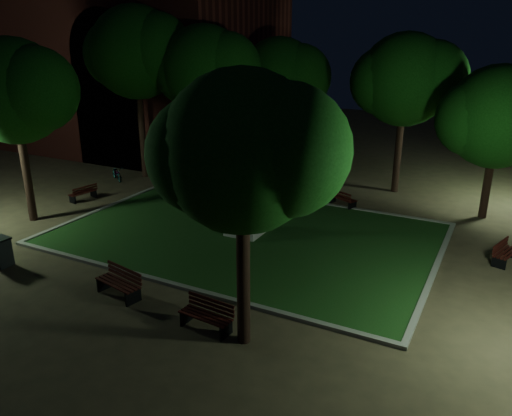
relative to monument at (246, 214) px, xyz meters
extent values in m
plane|color=#483B28|center=(0.00, -2.00, -0.96)|extent=(80.00, 80.00, 0.00)
cube|color=#1B4115|center=(0.00, 0.00, -0.92)|extent=(15.00, 10.00, 0.08)
cube|color=slate|center=(0.00, -5.10, -0.90)|extent=(15.40, 0.20, 0.12)
cube|color=slate|center=(0.00, 5.10, -0.90)|extent=(15.40, 0.20, 0.12)
cube|color=slate|center=(-7.60, 0.00, -0.90)|extent=(0.20, 10.00, 0.12)
cube|color=slate|center=(7.60, 0.00, -0.90)|extent=(0.20, 10.00, 0.12)
cube|color=#AAA39D|center=(0.00, 0.00, -0.73)|extent=(1.40, 1.40, 0.30)
cube|color=#AAA39D|center=(0.00, 0.00, -0.38)|extent=(1.00, 1.00, 0.40)
cylinder|color=#AAA39D|center=(0.00, 0.00, 0.82)|extent=(0.44, 0.44, 2.00)
sphere|color=#AAA39D|center=(0.00, 0.00, 2.07)|extent=(0.50, 0.50, 0.50)
cube|color=#511D17|center=(-16.00, 12.00, 6.54)|extent=(20.00, 12.00, 15.00)
cube|color=black|center=(-13.00, 7.50, 2.54)|extent=(5.00, 3.00, 7.00)
cylinder|color=black|center=(-13.00, 7.50, 6.04)|extent=(5.00, 3.00, 5.00)
plane|color=orange|center=(-13.00, 8.70, 2.54)|extent=(6.30, 0.00, 6.30)
cylinder|color=black|center=(-9.47, -2.86, 1.25)|extent=(0.36, 0.36, 4.41)
sphere|color=#10460F|center=(-9.47, -2.86, 4.78)|extent=(4.43, 4.43, 4.43)
sphere|color=#10460F|center=(-8.36, -2.66, 4.88)|extent=(3.55, 3.55, 3.55)
cylinder|color=black|center=(-5.72, 6.00, 1.43)|extent=(0.36, 0.36, 4.78)
sphere|color=#10460F|center=(-5.72, 6.00, 5.24)|extent=(4.72, 4.72, 4.72)
sphere|color=#10460F|center=(-4.54, 6.20, 5.34)|extent=(3.77, 3.77, 3.77)
sphere|color=#10460F|center=(-6.66, 5.70, 5.14)|extent=(3.54, 3.54, 3.54)
cylinder|color=black|center=(4.13, 9.10, 1.26)|extent=(0.36, 0.36, 4.44)
sphere|color=#10460F|center=(4.13, 9.10, 4.88)|extent=(4.65, 4.65, 4.65)
sphere|color=#10460F|center=(5.29, 9.30, 4.98)|extent=(3.72, 3.72, 3.72)
sphere|color=#10460F|center=(3.20, 8.80, 4.78)|extent=(3.49, 3.49, 3.49)
cylinder|color=black|center=(8.64, 6.91, 0.68)|extent=(0.36, 0.36, 3.27)
sphere|color=#10460F|center=(8.64, 6.91, 3.66)|extent=(4.48, 4.48, 4.48)
sphere|color=#10460F|center=(7.75, 6.61, 3.56)|extent=(3.36, 3.36, 3.36)
cylinder|color=black|center=(3.61, -6.76, 1.09)|extent=(0.36, 0.36, 4.10)
sphere|color=#10460F|center=(3.61, -6.76, 4.36)|extent=(4.05, 4.05, 4.05)
sphere|color=#10460F|center=(4.62, -6.56, 4.46)|extent=(3.24, 3.24, 3.24)
sphere|color=#10460F|center=(2.80, -7.06, 4.26)|extent=(3.03, 3.03, 3.03)
cylinder|color=black|center=(-9.68, 5.28, 1.80)|extent=(0.36, 0.36, 5.51)
sphere|color=#10460F|center=(-9.68, 5.28, 6.08)|extent=(5.09, 5.09, 5.09)
sphere|color=#10460F|center=(-8.41, 5.48, 6.18)|extent=(4.07, 4.07, 4.07)
sphere|color=#10460F|center=(-10.70, 4.98, 5.98)|extent=(3.82, 3.82, 3.82)
cylinder|color=black|center=(-3.78, 11.21, 1.06)|extent=(0.36, 0.36, 4.03)
sphere|color=#10460F|center=(-3.78, 11.21, 4.53)|extent=(4.84, 4.84, 4.84)
sphere|color=#10460F|center=(-2.57, 11.41, 4.63)|extent=(3.87, 3.87, 3.87)
sphere|color=#10460F|center=(-4.75, 10.91, 4.43)|extent=(3.63, 3.63, 3.63)
cylinder|color=black|center=(-11.04, 8.14, 1.07)|extent=(0.12, 0.12, 4.06)
cylinder|color=black|center=(-11.04, 8.14, 3.10)|extent=(0.90, 0.08, 0.08)
sphere|color=#D8FFD8|center=(-11.49, 8.14, 3.10)|extent=(0.28, 0.28, 0.28)
sphere|color=#D8FFD8|center=(-10.59, 8.14, 3.10)|extent=(0.28, 0.28, 0.28)
cube|color=black|center=(-1.89, -6.30, -0.72)|extent=(0.18, 0.58, 0.47)
cube|color=black|center=(-0.43, -6.60, -0.72)|extent=(0.18, 0.58, 0.47)
cube|color=#340E0A|center=(-1.21, -6.68, -0.48)|extent=(1.68, 0.43, 0.04)
cube|color=#340E0A|center=(-1.18, -6.53, -0.48)|extent=(1.68, 0.43, 0.04)
cube|color=#340E0A|center=(-1.15, -6.39, -0.48)|extent=(1.68, 0.43, 0.04)
cube|color=#340E0A|center=(-1.12, -6.24, -0.48)|extent=(1.68, 0.43, 0.04)
cube|color=#340E0A|center=(-1.11, -6.18, -0.37)|extent=(1.67, 0.39, 0.10)
cube|color=#340E0A|center=(-1.11, -6.18, -0.23)|extent=(1.67, 0.39, 0.10)
cube|color=#340E0A|center=(-1.11, -6.18, -0.08)|extent=(1.67, 0.39, 0.10)
cube|color=black|center=(1.68, -6.72, -0.74)|extent=(0.10, 0.55, 0.44)
cube|color=black|center=(3.08, -6.84, -0.74)|extent=(0.10, 0.55, 0.44)
cube|color=#340E0A|center=(2.36, -7.00, -0.51)|extent=(1.61, 0.22, 0.04)
cube|color=#340E0A|center=(2.38, -6.86, -0.51)|extent=(1.61, 0.22, 0.04)
cube|color=#340E0A|center=(2.39, -6.72, -0.51)|extent=(1.61, 0.22, 0.04)
cube|color=#340E0A|center=(2.40, -6.58, -0.51)|extent=(1.61, 0.22, 0.04)
cube|color=#340E0A|center=(2.40, -6.52, -0.41)|extent=(1.60, 0.19, 0.10)
cube|color=#340E0A|center=(2.40, -6.52, -0.26)|extent=(1.60, 0.19, 0.10)
cube|color=#340E0A|center=(2.40, -6.52, -0.12)|extent=(1.60, 0.19, 0.10)
cube|color=black|center=(-9.48, 0.89, -0.76)|extent=(0.49, 0.13, 0.39)
cube|color=black|center=(-9.67, -0.35, -0.76)|extent=(0.49, 0.13, 0.39)
cube|color=#340E0A|center=(-9.77, 0.30, -0.55)|extent=(0.30, 1.42, 0.04)
cube|color=#340E0A|center=(-9.65, 0.28, -0.55)|extent=(0.30, 1.42, 0.04)
cube|color=#340E0A|center=(-9.52, 0.26, -0.55)|extent=(0.30, 1.42, 0.04)
cube|color=#340E0A|center=(-9.40, 0.24, -0.55)|extent=(0.30, 1.42, 0.04)
cube|color=#340E0A|center=(-9.35, 0.24, -0.47)|extent=(0.27, 1.42, 0.09)
cube|color=#340E0A|center=(-9.35, 0.24, -0.34)|extent=(0.27, 1.42, 0.09)
cube|color=#340E0A|center=(-9.35, 0.24, -0.22)|extent=(0.27, 1.42, 0.09)
cube|color=black|center=(9.59, 1.43, -0.76)|extent=(0.49, 0.20, 0.40)
cube|color=black|center=(9.97, 2.64, -0.76)|extent=(0.49, 0.20, 0.40)
cube|color=#340E0A|center=(9.97, 1.98, -0.55)|extent=(0.51, 1.41, 0.04)
cube|color=#340E0A|center=(9.85, 2.02, -0.55)|extent=(0.51, 1.41, 0.04)
cube|color=#340E0A|center=(9.73, 2.05, -0.55)|extent=(0.51, 1.41, 0.04)
cube|color=#340E0A|center=(9.61, 2.09, -0.55)|extent=(0.51, 1.41, 0.04)
cube|color=#340E0A|center=(9.55, 2.11, -0.46)|extent=(0.48, 1.40, 0.09)
cube|color=#340E0A|center=(9.55, 2.11, -0.33)|extent=(0.48, 1.40, 0.09)
cube|color=#340E0A|center=(9.55, 2.11, -0.20)|extent=(0.48, 1.40, 0.09)
cube|color=black|center=(3.03, 5.07, -0.74)|extent=(0.28, 0.51, 0.43)
cube|color=black|center=(1.79, 5.65, -0.74)|extent=(0.28, 0.51, 0.43)
cube|color=#340E0A|center=(2.50, 5.55, -0.52)|extent=(1.45, 0.73, 0.04)
cube|color=#340E0A|center=(2.44, 5.43, -0.52)|extent=(1.45, 0.73, 0.04)
cube|color=#340E0A|center=(2.39, 5.31, -0.52)|extent=(1.45, 0.73, 0.04)
cube|color=#340E0A|center=(2.33, 5.18, -0.52)|extent=(1.45, 0.73, 0.04)
cube|color=#340E0A|center=(2.31, 5.13, -0.42)|extent=(1.43, 0.71, 0.09)
cube|color=#340E0A|center=(2.31, 5.13, -0.29)|extent=(1.43, 0.71, 0.09)
cube|color=#340E0A|center=(2.31, 5.13, -0.15)|extent=(1.43, 0.71, 0.09)
cube|color=black|center=(-6.46, -6.69, -0.45)|extent=(0.59, 0.59, 1.02)
imported|color=black|center=(-10.57, 3.86, -0.55)|extent=(1.62, 1.29, 0.82)
camera|label=1|loc=(9.33, -17.06, 7.05)|focal=35.00mm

